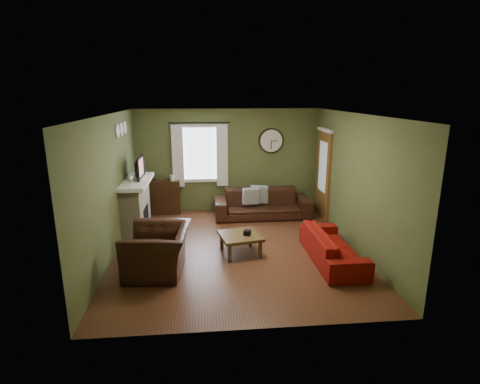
{
  "coord_description": "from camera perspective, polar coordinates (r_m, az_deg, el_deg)",
  "views": [
    {
      "loc": [
        -0.59,
        -6.8,
        2.96
      ],
      "look_at": [
        0.1,
        0.4,
        1.05
      ],
      "focal_mm": 28.0,
      "sensor_mm": 36.0,
      "label": 1
    }
  ],
  "objects": [
    {
      "name": "fireplace",
      "position": [
        8.44,
        -15.55,
        -2.35
      ],
      "size": [
        0.4,
        1.4,
        1.1
      ],
      "primitive_type": "cube",
      "color": "tan",
      "rests_on": "floor"
    },
    {
      "name": "book",
      "position": [
        9.68,
        -10.86,
        2.6
      ],
      "size": [
        0.24,
        0.26,
        0.02
      ],
      "primitive_type": "imported",
      "rotation": [
        0.0,
        0.0,
        0.53
      ],
      "color": "#4F3C1F",
      "rests_on": "bookshelf"
    },
    {
      "name": "floor",
      "position": [
        7.44,
        -0.48,
        -8.66
      ],
      "size": [
        4.6,
        5.2,
        0.0
      ],
      "primitive_type": "cube",
      "color": "#56301D",
      "rests_on": "ground"
    },
    {
      "name": "coffee_table",
      "position": [
        7.15,
        0.05,
        -7.94
      ],
      "size": [
        0.86,
        0.86,
        0.39
      ],
      "primitive_type": null,
      "rotation": [
        0.0,
        0.0,
        0.2
      ],
      "color": "#4F3C1F",
      "rests_on": "floor"
    },
    {
      "name": "medallion_mid",
      "position": [
        8.16,
        -17.64,
        9.12
      ],
      "size": [
        0.28,
        0.28,
        0.03
      ],
      "primitive_type": "cylinder",
      "color": "white",
      "rests_on": "wall_left"
    },
    {
      "name": "armchair",
      "position": [
        6.57,
        -12.4,
        -8.65
      ],
      "size": [
        1.12,
        1.26,
        0.77
      ],
      "primitive_type": "imported",
      "rotation": [
        0.0,
        0.0,
        -1.65
      ],
      "color": "black",
      "rests_on": "floor"
    },
    {
      "name": "curtain_left",
      "position": [
        9.42,
        -9.46,
        5.37
      ],
      "size": [
        0.28,
        0.04,
        1.55
      ],
      "primitive_type": "cube",
      "color": "white",
      "rests_on": "wall_back"
    },
    {
      "name": "ceiling",
      "position": [
        6.83,
        -0.53,
        11.78
      ],
      "size": [
        4.6,
        5.2,
        0.0
      ],
      "primitive_type": "cube",
      "color": "white",
      "rests_on": "ground"
    },
    {
      "name": "wall_right",
      "position": [
        7.57,
        17.12,
        1.47
      ],
      "size": [
        0.0,
        5.2,
        2.6
      ],
      "primitive_type": "cube",
      "color": "#515C30",
      "rests_on": "ground"
    },
    {
      "name": "medallion_left",
      "position": [
        7.82,
        -18.16,
        8.86
      ],
      "size": [
        0.28,
        0.28,
        0.03
      ],
      "primitive_type": "cylinder",
      "color": "white",
      "rests_on": "wall_left"
    },
    {
      "name": "pillow_left",
      "position": [
        9.06,
        1.68,
        -0.64
      ],
      "size": [
        0.4,
        0.14,
        0.4
      ],
      "primitive_type": "cube",
      "rotation": [
        0.0,
        0.0,
        0.07
      ],
      "color": "gray",
      "rests_on": "sofa_brown"
    },
    {
      "name": "curtain_rod",
      "position": [
        9.3,
        -6.24,
        10.46
      ],
      "size": [
        0.03,
        0.03,
        1.5
      ],
      "primitive_type": "cylinder",
      "color": "black",
      "rests_on": "wall_back"
    },
    {
      "name": "door",
      "position": [
        9.31,
        12.56,
        2.59
      ],
      "size": [
        0.05,
        0.9,
        2.1
      ],
      "primitive_type": "cube",
      "color": "brown",
      "rests_on": "floor"
    },
    {
      "name": "mantel",
      "position": [
        8.29,
        -15.63,
        1.55
      ],
      "size": [
        0.58,
        1.6,
        0.08
      ],
      "primitive_type": "cube",
      "color": "white",
      "rests_on": "fireplace"
    },
    {
      "name": "sofa_brown",
      "position": [
        9.21,
        3.42,
        -1.75
      ],
      "size": [
        2.33,
        0.91,
        0.68
      ],
      "primitive_type": "imported",
      "color": "black",
      "rests_on": "floor"
    },
    {
      "name": "wall_left",
      "position": [
        7.2,
        -19.05,
        0.65
      ],
      "size": [
        0.0,
        5.2,
        2.6
      ],
      "primitive_type": "cube",
      "color": "#515C30",
      "rests_on": "ground"
    },
    {
      "name": "wall_front",
      "position": [
        4.55,
        2.36,
        -6.6
      ],
      "size": [
        4.6,
        0.0,
        2.6
      ],
      "primitive_type": "cube",
      "color": "#515C30",
      "rests_on": "ground"
    },
    {
      "name": "firebox",
      "position": [
        8.48,
        -14.17,
        -3.94
      ],
      "size": [
        0.04,
        0.6,
        0.55
      ],
      "primitive_type": "cube",
      "color": "black",
      "rests_on": "fireplace"
    },
    {
      "name": "wall_back",
      "position": [
        9.56,
        -1.86,
        4.79
      ],
      "size": [
        4.6,
        0.0,
        2.6
      ],
      "primitive_type": "cube",
      "color": "#515C30",
      "rests_on": "ground"
    },
    {
      "name": "bookshelf",
      "position": [
        9.62,
        -11.22,
        -0.77
      ],
      "size": [
        0.72,
        0.3,
        0.85
      ],
      "primitive_type": null,
      "color": "black",
      "rests_on": "floor"
    },
    {
      "name": "pillow_right",
      "position": [
        9.24,
        2.95,
        -0.34
      ],
      "size": [
        0.45,
        0.25,
        0.43
      ],
      "primitive_type": "cube",
      "rotation": [
        0.0,
        0.0,
        -0.29
      ],
      "color": "gray",
      "rests_on": "sofa_brown"
    },
    {
      "name": "wall_clock",
      "position": [
        9.57,
        4.78,
        7.78
      ],
      "size": [
        0.64,
        0.06,
        0.64
      ],
      "primitive_type": null,
      "color": "white",
      "rests_on": "wall_back"
    },
    {
      "name": "wine_glass_a",
      "position": [
        7.68,
        -16.31,
        1.54
      ],
      "size": [
        0.07,
        0.07,
        0.2
      ],
      "primitive_type": null,
      "color": "white",
      "rests_on": "mantel"
    },
    {
      "name": "tissue_box",
      "position": [
        7.05,
        1.12,
        -6.5
      ],
      "size": [
        0.16,
        0.16,
        0.1
      ],
      "primitive_type": "cube",
      "rotation": [
        0.0,
        0.0,
        -0.36
      ],
      "color": "black",
      "rests_on": "coffee_table"
    },
    {
      "name": "tv",
      "position": [
        8.38,
        -15.42,
        3.22
      ],
      "size": [
        0.08,
        0.6,
        0.35
      ],
      "primitive_type": "imported",
      "rotation": [
        0.0,
        0.0,
        1.57
      ],
      "color": "black",
      "rests_on": "mantel"
    },
    {
      "name": "sofa_red",
      "position": [
        7.04,
        13.9,
        -8.06
      ],
      "size": [
        0.74,
        1.89,
        0.55
      ],
      "primitive_type": "imported",
      "rotation": [
        0.0,
        0.0,
        1.57
      ],
      "color": "maroon",
      "rests_on": "floor"
    },
    {
      "name": "wine_glass_b",
      "position": [
        7.82,
        -16.11,
        1.73
      ],
      "size": [
        0.06,
        0.06,
        0.18
      ],
      "primitive_type": null,
      "color": "white",
      "rests_on": "mantel"
    },
    {
      "name": "curtain_right",
      "position": [
        9.41,
        -2.74,
        5.54
      ],
      "size": [
        0.28,
        0.04,
        1.55
      ],
      "primitive_type": "cube",
      "color": "white",
      "rests_on": "wall_back"
    },
    {
      "name": "window_pane",
      "position": [
        9.49,
        -6.1,
        5.86
      ],
      "size": [
        1.0,
        0.02,
        1.3
      ],
      "primitive_type": null,
      "color": "silver",
      "rests_on": "wall_back"
    },
    {
      "name": "medallion_right",
      "position": [
        8.5,
        -17.16,
        9.36
      ],
      "size": [
        0.28,
        0.28,
        0.03
      ],
      "primitive_type": "cylinder",
      "color": "white",
      "rests_on": "wall_left"
    },
    {
      "name": "tv_screen",
      "position": [
        8.36,
        -14.91,
        3.61
      ],
      "size": [
        0.02,
        0.62,
        0.36
      ],
      "primitive_type": "cube",
      "color": "#994C3F",
      "rests_on": "mantel"
    }
  ]
}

